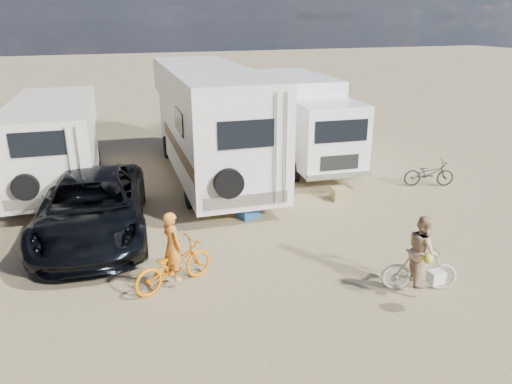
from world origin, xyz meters
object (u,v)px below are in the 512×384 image
object	(u,v)px
box_truck	(302,121)
rider_woman	(421,258)
bike_man	(174,265)
bike_woman	(420,270)
cooler	(249,210)
bike_parked	(429,173)
rider_man	(173,254)
crate	(340,194)
rv_main	(210,124)
dark_suv	(92,207)
rv_left	(56,145)

from	to	relation	value
box_truck	rider_woman	bearing A→B (deg)	-94.82
bike_man	bike_woman	distance (m)	5.16
box_truck	cooler	size ratio (longest dim) A/B	12.73
rider_woman	bike_parked	distance (m)	7.04
box_truck	rider_woman	xyz separation A→B (m)	(-1.59, -9.43, -0.88)
rider_woman	bike_man	bearing A→B (deg)	88.60
rider_man	bike_man	bearing A→B (deg)	-0.00
box_truck	crate	world-z (taller)	box_truck
bike_man	crate	xyz separation A→B (m)	(5.83, 3.38, -0.30)
cooler	crate	xyz separation A→B (m)	(3.15, 0.41, -0.04)
rv_main	rider_woman	bearing A→B (deg)	-73.66
dark_suv	box_truck	bearing A→B (deg)	34.87
box_truck	bike_man	xyz separation A→B (m)	(-6.39, -7.55, -1.14)
rv_left	crate	bearing A→B (deg)	-23.89
bike_man	rider_woman	xyz separation A→B (m)	(4.80, -1.88, 0.26)
rv_main	bike_man	xyz separation A→B (m)	(-2.63, -7.02, -1.42)
rider_man	rv_left	bearing A→B (deg)	-4.38
rv_left	crate	size ratio (longest dim) A/B	14.14
bike_woman	crate	bearing A→B (deg)	8.93
rider_man	crate	bearing A→B (deg)	-82.18
bike_woman	rider_woman	bearing A→B (deg)	0.00
bike_woman	rider_woman	size ratio (longest dim) A/B	1.04
rv_main	bike_woman	bearing A→B (deg)	-73.66
rider_man	cooler	world-z (taller)	rider_man
rv_left	dark_suv	distance (m)	4.56
rv_main	bike_woman	xyz separation A→B (m)	(2.17, -8.90, -1.44)
rider_woman	rv_left	bearing A→B (deg)	57.35
bike_woman	rider_man	world-z (taller)	rider_man
rv_main	dark_suv	world-z (taller)	rv_main
rv_main	dark_suv	xyz separation A→B (m)	(-4.14, -3.80, -1.10)
bike_man	rider_man	size ratio (longest dim) A/B	1.23
bike_woman	rider_man	bearing A→B (deg)	88.60
rv_left	bike_woman	bearing A→B (deg)	-49.35
rv_main	bike_parked	size ratio (longest dim) A/B	5.55
box_truck	bike_woman	bearing A→B (deg)	-94.82
rider_woman	crate	xyz separation A→B (m)	(1.03, 5.26, -0.56)
rv_left	rv_main	bearing A→B (deg)	-3.58
bike_man	rv_main	bearing A→B (deg)	-42.80
rider_man	crate	size ratio (longest dim) A/B	3.18
dark_suv	bike_man	distance (m)	3.57
rv_left	bike_woman	size ratio (longest dim) A/B	4.31
bike_man	rider_man	xyz separation A→B (m)	(0.00, 0.00, 0.27)
box_truck	rider_woman	distance (m)	9.61
rv_main	bike_man	bearing A→B (deg)	-107.90
dark_suv	cooler	world-z (taller)	dark_suv
box_truck	rider_man	xyz separation A→B (m)	(-6.39, -7.55, -0.87)
rv_main	box_truck	size ratio (longest dim) A/B	1.30
dark_suv	bike_parked	bearing A→B (deg)	7.76
bike_woman	crate	xyz separation A→B (m)	(1.03, 5.26, -0.28)
dark_suv	crate	distance (m)	7.36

